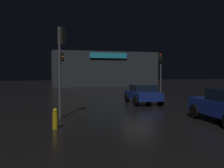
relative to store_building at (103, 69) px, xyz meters
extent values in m
plane|color=black|center=(-2.95, -24.84, -2.95)|extent=(120.00, 120.00, 0.00)
cube|color=#33383D|center=(0.00, 0.01, 0.00)|extent=(18.11, 7.20, 5.90)
cube|color=#33CCF2|center=(0.00, -3.75, 2.21)|extent=(6.26, 0.24, 0.87)
cylinder|color=#595B60|center=(-8.69, -18.68, -0.82)|extent=(0.15, 0.15, 4.26)
cube|color=black|center=(-8.58, -18.79, 0.87)|extent=(0.41, 0.41, 0.87)
sphere|color=black|center=(-8.47, -18.91, 1.14)|extent=(0.20, 0.20, 0.20)
sphere|color=orange|center=(-8.47, -18.91, 0.87)|extent=(0.20, 0.20, 0.20)
sphere|color=black|center=(-8.47, -18.91, 0.61)|extent=(0.20, 0.20, 0.20)
cylinder|color=#595B60|center=(-9.45, -30.70, -0.68)|extent=(0.11, 0.11, 4.54)
cube|color=black|center=(-9.34, -30.59, 1.15)|extent=(0.41, 0.41, 0.86)
sphere|color=red|center=(-9.22, -30.49, 1.41)|extent=(0.20, 0.20, 0.20)
sphere|color=black|center=(-9.22, -30.49, 1.15)|extent=(0.20, 0.20, 0.20)
sphere|color=black|center=(-9.22, -30.49, 0.89)|extent=(0.20, 0.20, 0.20)
cylinder|color=#595B60|center=(2.29, -18.16, -0.74)|extent=(0.14, 0.14, 4.43)
cube|color=black|center=(2.20, -18.28, 1.03)|extent=(0.41, 0.40, 0.90)
sphere|color=red|center=(2.10, -18.41, 1.30)|extent=(0.20, 0.20, 0.20)
sphere|color=black|center=(2.10, -18.41, 1.03)|extent=(0.20, 0.20, 0.20)
sphere|color=black|center=(2.10, -18.41, 0.76)|extent=(0.20, 0.20, 0.20)
cube|color=navy|center=(-3.17, -26.19, -2.32)|extent=(2.08, 3.98, 0.56)
cube|color=black|center=(-3.17, -26.21, -1.79)|extent=(1.74, 1.89, 0.50)
cylinder|color=black|center=(-2.38, -27.52, -2.60)|extent=(0.27, 0.72, 0.70)
cylinder|color=black|center=(-4.16, -27.38, -2.60)|extent=(0.27, 0.72, 0.70)
cylinder|color=black|center=(-2.18, -24.99, -2.60)|extent=(0.27, 0.72, 0.70)
cylinder|color=black|center=(-3.96, -24.85, -2.60)|extent=(0.27, 0.72, 0.70)
cylinder|color=black|center=(-2.96, -32.44, -2.61)|extent=(0.27, 0.71, 0.69)
cylinder|color=gold|center=(-9.78, -32.97, -2.61)|extent=(0.22, 0.22, 0.69)
sphere|color=gold|center=(-9.78, -32.97, -2.20)|extent=(0.20, 0.20, 0.20)
camera|label=1|loc=(-10.16, -43.09, -0.69)|focal=39.38mm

